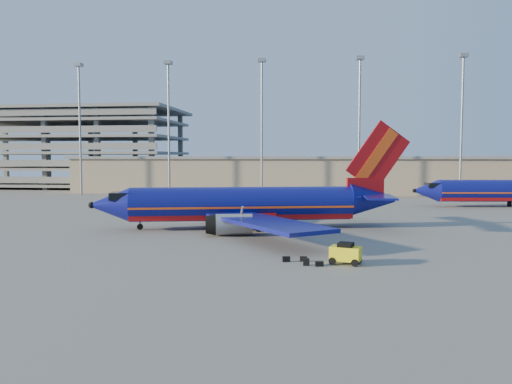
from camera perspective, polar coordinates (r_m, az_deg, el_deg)
ground at (r=58.97m, az=0.48°, el=-4.09°), size 220.00×220.00×0.00m
terminal_building at (r=116.11m, az=8.71°, el=1.99°), size 122.00×16.00×8.50m
parking_garage at (r=148.90m, az=-20.48°, el=5.07°), size 62.00×32.00×21.40m
light_mast_row at (r=104.42m, az=6.20°, el=9.06°), size 101.60×1.60×28.65m
aircraft_main at (r=58.21m, az=-0.72°, el=-1.51°), size 36.95×35.14×12.68m
baggage_tug at (r=39.62m, az=10.20°, el=-6.87°), size 2.64×2.02×1.67m
luggage_pile at (r=39.39m, az=5.46°, el=-7.86°), size 3.27×2.03×0.54m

